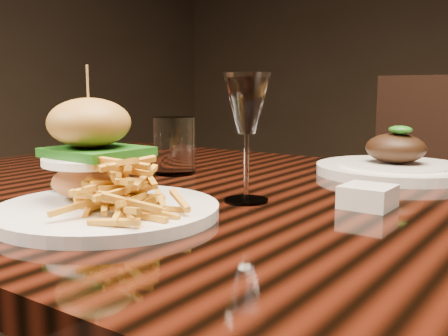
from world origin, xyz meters
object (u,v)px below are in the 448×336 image
Objects in this scene: burger_plate at (104,177)px; chair_far at (432,217)px; dining_table at (312,252)px; far_dish at (395,165)px; wine_glass at (247,108)px.

chair_far is at bearing 97.31° from burger_plate.
chair_far is at bearing 92.71° from dining_table.
burger_plate is at bearing -110.71° from far_dish.
far_dish is at bearing -77.91° from chair_far.
far_dish is at bearing 83.63° from burger_plate.
chair_far is (0.14, 1.12, -0.26)m from burger_plate.
wine_glass is (0.10, 0.17, 0.08)m from burger_plate.
dining_table is 0.90m from chair_far.
burger_plate is 0.30× the size of chair_far.
dining_table is 5.63× the size of burger_plate.
dining_table is at bearing 35.77° from wine_glass.
burger_plate is 1.55× the size of wine_glass.
dining_table is 0.32m from far_dish.
burger_plate is 0.98× the size of far_dish.
far_dish is (0.10, 0.36, -0.12)m from wine_glass.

